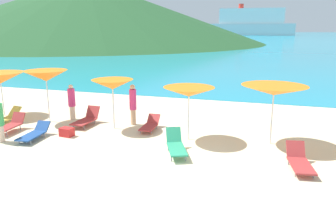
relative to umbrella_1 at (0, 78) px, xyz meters
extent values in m
cube|color=beige|center=(9.25, 6.26, -1.98)|extent=(50.00, 100.00, 0.30)
cube|color=teal|center=(9.25, 226.35, -1.82)|extent=(650.00, 440.00, 0.02)
cone|color=#235128|center=(-40.52, 76.27, 7.38)|extent=(104.69, 104.69, 18.42)
cylinder|color=silver|center=(0.00, 0.00, -0.85)|extent=(0.05, 0.05, 1.97)
cone|color=orange|center=(0.00, 0.00, 0.00)|extent=(2.25, 2.25, 0.53)
sphere|color=silver|center=(0.00, 0.00, 0.16)|extent=(0.07, 0.07, 0.07)
cylinder|color=silver|center=(2.77, -0.23, -0.73)|extent=(0.05, 0.05, 2.21)
cone|color=orange|center=(2.77, -0.23, 0.26)|extent=(1.88, 1.88, 0.48)
sphere|color=silver|center=(2.77, -0.23, 0.41)|extent=(0.07, 0.07, 0.07)
cylinder|color=silver|center=(6.05, -0.31, -0.84)|extent=(0.06, 0.06, 1.99)
cone|color=orange|center=(6.05, -0.31, 0.05)|extent=(1.82, 1.82, 0.41)
sphere|color=silver|center=(6.05, -0.31, 0.18)|extent=(0.07, 0.07, 0.07)
cylinder|color=silver|center=(9.37, -0.73, -0.87)|extent=(0.05, 0.05, 1.93)
cone|color=orange|center=(9.37, -0.73, 0.01)|extent=(1.99, 1.99, 0.36)
sphere|color=silver|center=(9.37, -0.73, 0.13)|extent=(0.07, 0.07, 0.07)
cylinder|color=silver|center=(12.35, -0.30, -0.79)|extent=(0.05, 0.05, 2.08)
cone|color=orange|center=(12.35, -0.30, 0.16)|extent=(2.47, 2.47, 0.35)
sphere|color=silver|center=(12.35, -0.30, 0.28)|extent=(0.07, 0.07, 0.07)
cube|color=#A53333|center=(4.68, -0.47, -1.62)|extent=(0.67, 1.23, 0.05)
cube|color=#A53333|center=(4.71, 0.28, -1.37)|extent=(0.60, 0.35, 0.53)
cylinder|color=gray|center=(4.40, -0.84, -1.74)|extent=(0.04, 0.04, 0.19)
cylinder|color=gray|center=(4.93, -0.86, -1.74)|extent=(0.04, 0.04, 0.19)
cylinder|color=gray|center=(4.43, 0.01, -1.74)|extent=(0.04, 0.04, 0.19)
cylinder|color=gray|center=(4.96, -0.01, -1.74)|extent=(0.04, 0.04, 0.19)
cube|color=#D8BF4C|center=(1.03, -1.27, -1.64)|extent=(0.68, 1.14, 0.05)
cube|color=#D8BF4C|center=(1.14, -0.53, -1.43)|extent=(0.56, 0.52, 0.46)
cylinder|color=gray|center=(0.87, -0.82, -1.75)|extent=(0.04, 0.04, 0.17)
cylinder|color=gray|center=(1.32, -0.88, -1.75)|extent=(0.04, 0.04, 0.17)
cube|color=#A53333|center=(7.60, -0.31, -1.65)|extent=(0.57, 1.08, 0.05)
cube|color=#A53333|center=(7.57, 0.39, -1.48)|extent=(0.52, 0.41, 0.37)
cylinder|color=gray|center=(7.38, -0.65, -1.75)|extent=(0.04, 0.04, 0.16)
cylinder|color=gray|center=(7.83, -0.63, -1.75)|extent=(0.04, 0.04, 0.16)
cylinder|color=gray|center=(7.35, 0.10, -1.75)|extent=(0.04, 0.04, 0.16)
cylinder|color=gray|center=(7.80, 0.11, -1.75)|extent=(0.04, 0.04, 0.16)
cube|color=#268C66|center=(9.40, -2.49, -1.58)|extent=(1.00, 1.36, 0.05)
cube|color=#268C66|center=(9.09, -1.77, -1.35)|extent=(0.62, 0.54, 0.49)
cylinder|color=gray|center=(9.35, -2.94, -1.72)|extent=(0.04, 0.04, 0.23)
cylinder|color=gray|center=(9.78, -2.76, -1.72)|extent=(0.04, 0.04, 0.23)
cylinder|color=gray|center=(9.00, -2.15, -1.72)|extent=(0.04, 0.04, 0.23)
cylinder|color=gray|center=(9.43, -1.96, -1.72)|extent=(0.04, 0.04, 0.23)
cube|color=#A53333|center=(13.21, -2.54, -1.65)|extent=(0.77, 1.29, 0.05)
cube|color=#A53333|center=(13.09, -1.79, -1.42)|extent=(0.60, 0.44, 0.48)
cylinder|color=gray|center=(13.03, -2.96, -1.75)|extent=(0.04, 0.04, 0.16)
cylinder|color=gray|center=(13.52, -2.88, -1.75)|extent=(0.04, 0.04, 0.16)
cylinder|color=gray|center=(12.90, -2.12, -1.75)|extent=(0.04, 0.04, 0.16)
cylinder|color=gray|center=(13.39, -2.04, -1.75)|extent=(0.04, 0.04, 0.16)
cube|color=#A53333|center=(2.26, -2.20, -1.58)|extent=(0.68, 1.22, 0.05)
cube|color=#A53333|center=(2.19, -1.49, -1.37)|extent=(0.57, 0.35, 0.44)
cylinder|color=gray|center=(2.53, -2.54, -1.72)|extent=(0.04, 0.04, 0.23)
cylinder|color=gray|center=(1.97, -1.77, -1.72)|extent=(0.04, 0.04, 0.23)
cylinder|color=gray|center=(2.45, -1.73, -1.72)|extent=(0.04, 0.04, 0.23)
cube|color=#1E478C|center=(3.76, -2.64, -1.65)|extent=(0.67, 1.25, 0.05)
cube|color=#1E478C|center=(3.69, -1.87, -1.49)|extent=(0.57, 0.42, 0.35)
cylinder|color=gray|center=(3.56, -3.04, -1.75)|extent=(0.04, 0.04, 0.16)
cylinder|color=gray|center=(4.04, -2.99, -1.75)|extent=(0.04, 0.04, 0.16)
cylinder|color=gray|center=(3.48, -2.20, -1.75)|extent=(0.04, 0.04, 0.16)
cylinder|color=gray|center=(3.96, -2.16, -1.75)|extent=(0.04, 0.04, 0.16)
cylinder|color=beige|center=(3.57, 0.39, -1.52)|extent=(0.24, 0.24, 0.63)
cylinder|color=#D83372|center=(3.57, 0.39, -0.80)|extent=(0.33, 0.33, 0.82)
sphere|color=beige|center=(3.57, 0.39, -0.30)|extent=(0.20, 0.20, 0.20)
cylinder|color=#DBAA84|center=(6.61, 0.44, -1.49)|extent=(0.23, 0.23, 0.68)
cylinder|color=#D83372|center=(6.61, 0.44, -0.71)|extent=(0.30, 0.30, 0.89)
sphere|color=#DBAA84|center=(6.61, 0.44, -0.16)|extent=(0.22, 0.22, 0.22)
cylinder|color=beige|center=(2.75, -3.06, -1.52)|extent=(0.28, 0.28, 0.63)
cube|color=red|center=(4.74, -1.79, -1.66)|extent=(0.53, 0.41, 0.34)
cube|color=silver|center=(0.15, 214.51, 1.92)|extent=(55.77, 11.89, 7.46)
cube|color=white|center=(0.15, 214.51, 10.55)|extent=(41.86, 9.57, 9.80)
cylinder|color=red|center=(-6.77, 214.19, 16.95)|extent=(3.26, 3.26, 3.00)
camera|label=1|loc=(12.04, -12.04, 2.27)|focal=34.25mm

